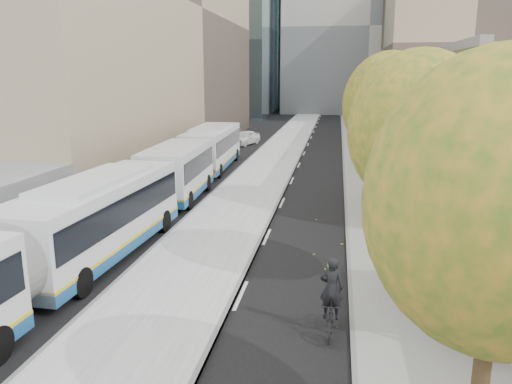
% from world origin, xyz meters
% --- Properties ---
extents(bus_platform, '(4.25, 150.00, 0.15)m').
position_xyz_m(bus_platform, '(-3.88, 35.00, 0.07)').
color(bus_platform, '#A8A8A8').
rests_on(bus_platform, ground).
extents(sidewalk, '(4.75, 150.00, 0.08)m').
position_xyz_m(sidewalk, '(4.12, 35.00, 0.04)').
color(sidewalk, gray).
rests_on(sidewalk, ground).
extents(building_tan, '(18.00, 92.00, 8.00)m').
position_xyz_m(building_tan, '(15.50, 64.00, 4.00)').
color(building_tan, gray).
rests_on(building_tan, ground).
extents(building_midrise, '(24.00, 46.00, 25.00)m').
position_xyz_m(building_midrise, '(-22.50, 41.00, 12.50)').
color(building_midrise, gray).
rests_on(building_midrise, ground).
extents(building_far_block, '(30.00, 18.00, 30.00)m').
position_xyz_m(building_far_block, '(6.00, 96.00, 15.00)').
color(building_far_block, '#A49E96').
rests_on(building_far_block, ground).
extents(bus_shelter, '(1.90, 4.40, 2.53)m').
position_xyz_m(bus_shelter, '(5.69, 10.96, 2.19)').
color(bus_shelter, '#383A3F').
rests_on(bus_shelter, sidewalk).
extents(tree_b, '(4.00, 4.00, 6.97)m').
position_xyz_m(tree_b, '(3.60, 5.00, 5.04)').
color(tree_b, '#332719').
rests_on(tree_b, sidewalk).
extents(tree_c, '(4.20, 4.20, 7.28)m').
position_xyz_m(tree_c, '(3.60, 13.00, 5.25)').
color(tree_c, '#332719').
rests_on(tree_c, sidewalk).
extents(tree_d, '(4.40, 4.40, 7.60)m').
position_xyz_m(tree_d, '(3.60, 22.00, 5.47)').
color(tree_d, '#332719').
rests_on(tree_d, sidewalk).
extents(bus_near, '(3.34, 17.91, 2.97)m').
position_xyz_m(bus_near, '(-7.79, 10.52, 1.62)').
color(bus_near, silver).
rests_on(bus_near, ground).
extents(bus_far, '(3.35, 18.15, 3.01)m').
position_xyz_m(bus_far, '(-7.81, 29.46, 1.64)').
color(bus_far, silver).
rests_on(bus_far, ground).
extents(cyclist, '(0.65, 1.74, 2.21)m').
position_xyz_m(cyclist, '(1.21, 10.00, 0.82)').
color(cyclist, black).
rests_on(cyclist, ground).
extents(distant_car, '(2.91, 4.56, 1.45)m').
position_xyz_m(distant_car, '(-7.94, 46.79, 0.72)').
color(distant_car, white).
rests_on(distant_car, ground).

